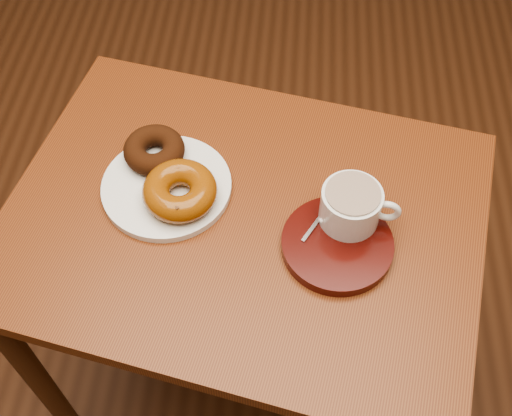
# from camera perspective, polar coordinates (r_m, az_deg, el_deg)

# --- Properties ---
(cafe_table) EXTENTS (0.83, 0.69, 0.69)m
(cafe_table) POSITION_cam_1_polar(r_m,az_deg,el_deg) (1.09, -1.05, -3.92)
(cafe_table) COLOR brown
(cafe_table) RESTS_ON ground
(donut_plate) EXTENTS (0.28, 0.28, 0.01)m
(donut_plate) POSITION_cam_1_polar(r_m,az_deg,el_deg) (1.03, -7.95, 1.91)
(donut_plate) COLOR white
(donut_plate) RESTS_ON cafe_table
(donut_cinnamon) EXTENTS (0.12, 0.12, 0.04)m
(donut_cinnamon) POSITION_cam_1_polar(r_m,az_deg,el_deg) (1.05, -9.04, 5.13)
(donut_cinnamon) COLOR #35180A
(donut_cinnamon) RESTS_ON donut_plate
(donut_caramel) EXTENTS (0.13, 0.13, 0.04)m
(donut_caramel) POSITION_cam_1_polar(r_m,az_deg,el_deg) (0.99, -6.79, 1.54)
(donut_caramel) COLOR #8B490F
(donut_caramel) RESTS_ON donut_plate
(saucer) EXTENTS (0.23, 0.23, 0.02)m
(saucer) POSITION_cam_1_polar(r_m,az_deg,el_deg) (0.96, 7.22, -3.25)
(saucer) COLOR #3B0B08
(saucer) RESTS_ON cafe_table
(coffee_cup) EXTENTS (0.12, 0.09, 0.06)m
(coffee_cup) POSITION_cam_1_polar(r_m,az_deg,el_deg) (0.95, 8.51, 0.20)
(coffee_cup) COLOR white
(coffee_cup) RESTS_ON saucer
(teaspoon) EXTENTS (0.05, 0.09, 0.01)m
(teaspoon) POSITION_cam_1_polar(r_m,az_deg,el_deg) (0.98, 6.31, -0.02)
(teaspoon) COLOR silver
(teaspoon) RESTS_ON saucer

